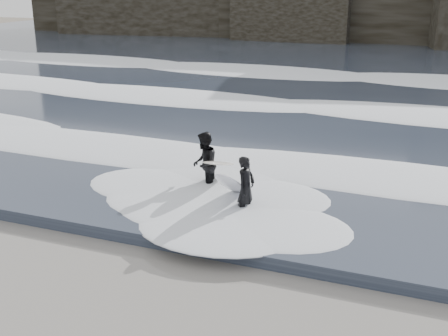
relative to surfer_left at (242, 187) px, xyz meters
The scene contains 6 objects.
sea 23.75m from the surfer_left, 91.00° to the left, with size 90.00×52.00×0.30m, color #2C3443.
foam_near 3.78m from the surfer_left, 96.30° to the left, with size 60.00×3.20×0.20m, color white.
foam_mid 10.75m from the surfer_left, 92.20° to the left, with size 60.00×4.00×0.24m, color white.
foam_far 19.75m from the surfer_left, 91.20° to the left, with size 60.00×4.80×0.30m, color white.
surfer_left is the anchor object (origin of this frame).
surfer_right 1.78m from the surfer_left, 141.10° to the left, with size 1.12×1.94×1.69m.
Camera 1 is at (4.52, -6.43, 5.48)m, focal length 45.00 mm.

